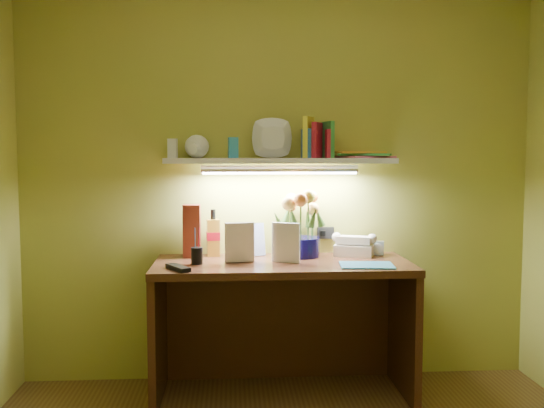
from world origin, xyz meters
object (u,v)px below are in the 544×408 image
at_px(whisky_bottle, 213,233).
at_px(flower_bouquet, 301,223).
at_px(telephone, 354,244).
at_px(desk_clock, 377,248).
at_px(desk, 283,329).

bearing_deg(whisky_bottle, flower_bouquet, -6.49).
bearing_deg(telephone, desk_clock, 26.82).
xyz_separation_m(desk, flower_bouquet, (0.12, 0.17, 0.57)).
height_order(desk, telephone, telephone).
bearing_deg(telephone, whisky_bottle, -163.35).
distance_m(desk, telephone, 0.64).
relative_size(telephone, whisky_bottle, 0.80).
relative_size(telephone, desk_clock, 2.68).
bearing_deg(whisky_bottle, desk, -30.49).
height_order(telephone, desk_clock, telephone).
distance_m(desk_clock, whisky_bottle, 0.96).
relative_size(desk, flower_bouquet, 3.64).
distance_m(flower_bouquet, telephone, 0.34).
distance_m(telephone, desk_clock, 0.14).
height_order(flower_bouquet, desk_clock, flower_bouquet).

